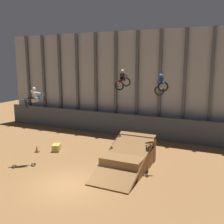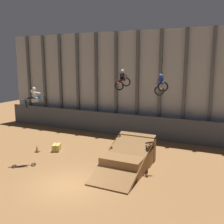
{
  "view_description": "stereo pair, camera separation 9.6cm",
  "coord_description": "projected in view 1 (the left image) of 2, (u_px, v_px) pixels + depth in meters",
  "views": [
    {
      "loc": [
        8.78,
        -12.39,
        7.42
      ],
      "look_at": [
        0.25,
        6.12,
        3.53
      ],
      "focal_mm": 42.0,
      "sensor_mm": 36.0,
      "label": 1
    },
    {
      "loc": [
        8.86,
        -12.35,
        7.42
      ],
      "look_at": [
        0.25,
        6.12,
        3.53
      ],
      "focal_mm": 42.0,
      "sensor_mm": 36.0,
      "label": 2
    }
  ],
  "objects": [
    {
      "name": "rider_bike_right_air",
      "position": [
        161.0,
        85.0,
        18.28
      ],
      "size": [
        1.36,
        1.81,
        1.63
      ],
      "rotation": [
        -0.31,
        0.0,
        0.43
      ],
      "color": "black"
    },
    {
      "name": "arena_back_wall",
      "position": [
        137.0,
        84.0,
        26.49
      ],
      "size": [
        32.0,
        0.4,
        10.51
      ],
      "color": "#A3A8B2",
      "rests_on": "ground_plane"
    },
    {
      "name": "rider_bike_center_air",
      "position": [
        123.0,
        81.0,
        19.66
      ],
      "size": [
        0.74,
        1.81,
        1.54
      ],
      "rotation": [
        0.13,
        0.0,
        0.01
      ],
      "color": "black"
    },
    {
      "name": "traffic_cone_near_ramp",
      "position": [
        37.0,
        149.0,
        21.91
      ],
      "size": [
        0.36,
        0.36,
        0.58
      ],
      "color": "black",
      "rests_on": "ground_plane"
    },
    {
      "name": "dirt_ramp",
      "position": [
        129.0,
        157.0,
        18.73
      ],
      "size": [
        2.84,
        5.77,
        2.16
      ],
      "color": "brown",
      "rests_on": "ground_plane"
    },
    {
      "name": "lower_barrier",
      "position": [
        133.0,
        126.0,
        26.26
      ],
      "size": [
        31.36,
        0.2,
        2.27
      ],
      "color": "#474C56",
      "rests_on": "ground_plane"
    },
    {
      "name": "rider_bike_left_air",
      "position": [
        35.0,
        99.0,
        19.15
      ],
      "size": [
        1.68,
        1.6,
        1.54
      ],
      "rotation": [
        0.14,
        0.0,
        -0.86
      ],
      "color": "black"
    },
    {
      "name": "ground_plane",
      "position": [
        67.0,
        185.0,
        16.05
      ],
      "size": [
        60.0,
        60.0,
        0.0
      ],
      "primitive_type": "plane",
      "color": "olive"
    },
    {
      "name": "hay_bale_trackside",
      "position": [
        56.0,
        148.0,
        22.25
      ],
      "size": [
        0.91,
        1.07,
        0.57
      ],
      "rotation": [
        0.0,
        0.0,
        1.99
      ],
      "color": "#CCB751",
      "rests_on": "ground_plane"
    }
  ]
}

